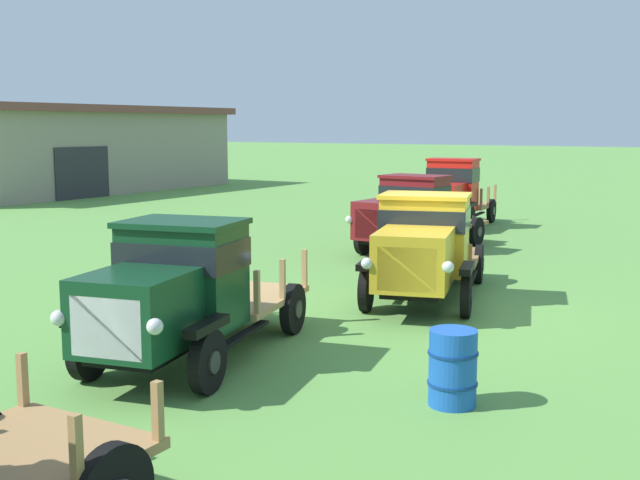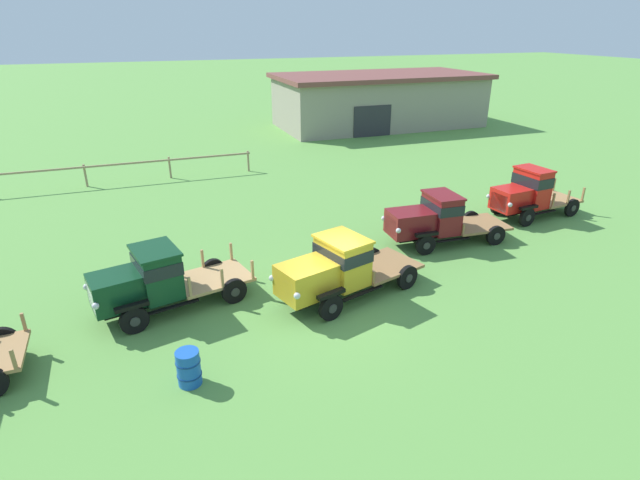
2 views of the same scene
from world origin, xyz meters
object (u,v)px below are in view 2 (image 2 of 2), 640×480
(vintage_truck_second_in_line, at_px, (153,279))
(vintage_truck_back_of_row, at_px, (527,193))
(oil_drum_beside_row, at_px, (189,368))
(vintage_truck_midrow_center, at_px, (336,268))
(vintage_truck_far_side, at_px, (435,218))
(farm_shed, at_px, (379,100))

(vintage_truck_second_in_line, xyz_separation_m, vintage_truck_back_of_row, (16.52, 2.61, 0.07))
(oil_drum_beside_row, bearing_deg, vintage_truck_midrow_center, 27.74)
(vintage_truck_second_in_line, relative_size, vintage_truck_midrow_center, 0.94)
(vintage_truck_back_of_row, relative_size, oil_drum_beside_row, 5.05)
(vintage_truck_far_side, height_order, oil_drum_beside_row, vintage_truck_far_side)
(vintage_truck_far_side, xyz_separation_m, oil_drum_beside_row, (-10.40, -5.40, -0.61))
(vintage_truck_second_in_line, height_order, vintage_truck_back_of_row, vintage_truck_back_of_row)
(vintage_truck_midrow_center, relative_size, vintage_truck_far_side, 1.04)
(vintage_truck_midrow_center, bearing_deg, vintage_truck_far_side, 27.14)
(vintage_truck_second_in_line, height_order, oil_drum_beside_row, vintage_truck_second_in_line)
(vintage_truck_second_in_line, xyz_separation_m, vintage_truck_far_side, (10.93, 1.51, -0.02))
(farm_shed, height_order, vintage_truck_back_of_row, farm_shed)
(vintage_truck_far_side, bearing_deg, vintage_truck_midrow_center, -152.86)
(vintage_truck_back_of_row, bearing_deg, farm_shed, 80.38)
(vintage_truck_second_in_line, distance_m, oil_drum_beside_row, 3.97)
(oil_drum_beside_row, bearing_deg, vintage_truck_back_of_row, 22.10)
(vintage_truck_second_in_line, distance_m, vintage_truck_far_side, 11.04)
(farm_shed, distance_m, vintage_truck_second_in_line, 32.65)
(vintage_truck_midrow_center, relative_size, oil_drum_beside_row, 5.82)
(vintage_truck_midrow_center, bearing_deg, oil_drum_beside_row, -152.26)
(farm_shed, height_order, vintage_truck_second_in_line, farm_shed)
(farm_shed, relative_size, vintage_truck_second_in_line, 3.41)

